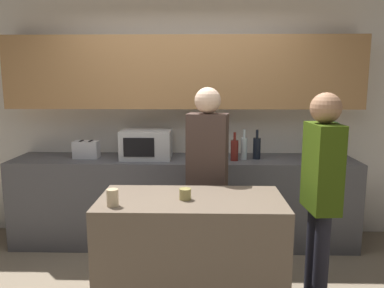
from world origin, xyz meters
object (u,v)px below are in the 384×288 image
at_px(bottle_1, 244,148).
at_px(cup_0, 185,194).
at_px(bottle_0, 234,150).
at_px(cup_1, 113,198).
at_px(microwave, 146,144).
at_px(person_center, 321,186).
at_px(bottle_2, 257,148).
at_px(toaster, 86,149).
at_px(person_left, 207,167).
at_px(potted_plant, 334,140).

height_order(bottle_1, cup_0, bottle_1).
relative_size(bottle_0, cup_1, 2.50).
bearing_deg(bottle_0, cup_0, -110.30).
height_order(microwave, bottle_1, bottle_1).
distance_m(cup_0, person_center, 0.99).
relative_size(bottle_1, person_center, 0.19).
relative_size(bottle_2, cup_1, 2.63).
bearing_deg(toaster, person_left, -29.39).
height_order(bottle_1, bottle_2, bottle_1).
distance_m(toaster, bottle_1, 1.66).
bearing_deg(bottle_2, bottle_0, -159.80).
relative_size(microwave, cup_1, 4.44).
relative_size(bottle_0, person_left, 0.17).
xyz_separation_m(bottle_1, person_center, (0.43, -1.19, -0.06)).
xyz_separation_m(bottle_0, cup_1, (-0.93, -1.38, -0.07)).
relative_size(microwave, bottle_0, 1.77).
distance_m(potted_plant, bottle_0, 1.05).
bearing_deg(person_center, microwave, 45.72).
relative_size(bottle_0, bottle_2, 0.95).
bearing_deg(cup_1, microwave, 89.40).
distance_m(toaster, potted_plant, 2.60).
relative_size(toaster, bottle_1, 0.83).
distance_m(bottle_1, cup_0, 1.41).
bearing_deg(person_center, bottle_1, 15.72).
bearing_deg(bottle_0, person_left, -115.21).
distance_m(microwave, bottle_2, 1.16).
xyz_separation_m(bottle_0, cup_0, (-0.45, -1.23, -0.09)).
bearing_deg(potted_plant, bottle_2, -179.03).
bearing_deg(cup_0, bottle_2, 62.19).
distance_m(bottle_1, cup_1, 1.78).
bearing_deg(toaster, cup_0, -50.32).
relative_size(potted_plant, cup_1, 3.37).
height_order(person_left, person_center, person_left).
relative_size(microwave, bottle_2, 1.69).
height_order(toaster, bottle_1, bottle_1).
bearing_deg(cup_1, bottle_1, 54.31).
bearing_deg(bottle_2, microwave, 179.41).
xyz_separation_m(microwave, cup_1, (-0.02, -1.48, -0.11)).
height_order(potted_plant, bottle_1, potted_plant).
xyz_separation_m(toaster, bottle_0, (1.56, -0.10, 0.02)).
bearing_deg(bottle_0, cup_1, -124.04).
xyz_separation_m(bottle_2, cup_1, (-1.17, -1.47, -0.08)).
bearing_deg(toaster, bottle_2, -0.43).
relative_size(toaster, cup_0, 3.07).
relative_size(bottle_0, cup_0, 3.46).
height_order(microwave, toaster, microwave).
bearing_deg(toaster, potted_plant, 0.00).
bearing_deg(person_left, microwave, -36.44).
relative_size(cup_0, person_left, 0.05).
bearing_deg(person_left, toaster, -17.25).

